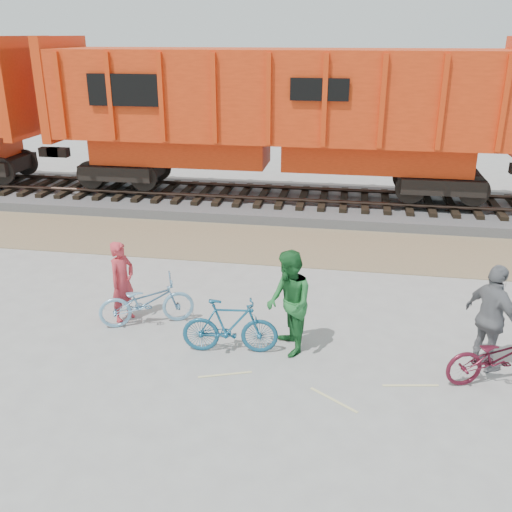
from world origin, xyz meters
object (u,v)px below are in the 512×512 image
object	(u,v)px
person_solo	(122,282)
person_man	(289,303)
person_woman	(492,319)
hopper_car_center	(276,112)
bicycle_blue	(146,301)
bicycle_teal	(230,326)
bicycle_maroon	(499,356)

from	to	relation	value
person_solo	person_man	size ratio (longest dim) A/B	0.86
person_solo	person_woman	world-z (taller)	person_woman
hopper_car_center	bicycle_blue	size ratio (longest dim) A/B	7.74
bicycle_teal	person_solo	size ratio (longest dim) A/B	1.04
bicycle_teal	person_man	bearing A→B (deg)	-85.46
bicycle_teal	person_man	world-z (taller)	person_man
person_solo	person_woman	bearing A→B (deg)	-75.61
bicycle_maroon	person_solo	xyz separation A→B (m)	(-6.73, 1.03, 0.34)
bicycle_blue	person_man	world-z (taller)	person_man
person_solo	hopper_car_center	bearing A→B (deg)	7.39
hopper_car_center	person_man	distance (m)	9.22
bicycle_blue	bicycle_maroon	distance (m)	6.30
bicycle_teal	person_solo	xyz separation A→B (m)	(-2.30, 0.85, 0.30)
person_solo	person_woman	distance (m)	6.66
bicycle_blue	bicycle_maroon	xyz separation A→B (m)	(6.23, -0.93, -0.01)
bicycle_teal	person_woman	size ratio (longest dim) A/B	0.91
bicycle_blue	person_man	size ratio (longest dim) A/B	0.96
bicycle_blue	person_man	xyz separation A→B (m)	(2.80, -0.55, 0.46)
hopper_car_center	bicycle_maroon	bearing A→B (deg)	-61.98
bicycle_blue	person_solo	world-z (taller)	person_solo
person_woman	person_solo	bearing A→B (deg)	50.18
hopper_car_center	person_woman	size ratio (longest dim) A/B	7.53
person_solo	person_woman	xyz separation A→B (m)	(6.63, -0.63, 0.12)
bicycle_teal	bicycle_maroon	bearing A→B (deg)	-99.12
bicycle_blue	person_woman	world-z (taller)	person_woman
hopper_car_center	bicycle_teal	world-z (taller)	hopper_car_center
hopper_car_center	person_solo	bearing A→B (deg)	-102.47
hopper_car_center	person_woman	xyz separation A→B (m)	(4.82, -8.84, -2.08)
hopper_car_center	bicycle_teal	size ratio (longest dim) A/B	8.32
bicycle_blue	person_man	distance (m)	2.89
bicycle_blue	person_man	bearing A→B (deg)	-124.59
bicycle_blue	person_woman	bearing A→B (deg)	-118.41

